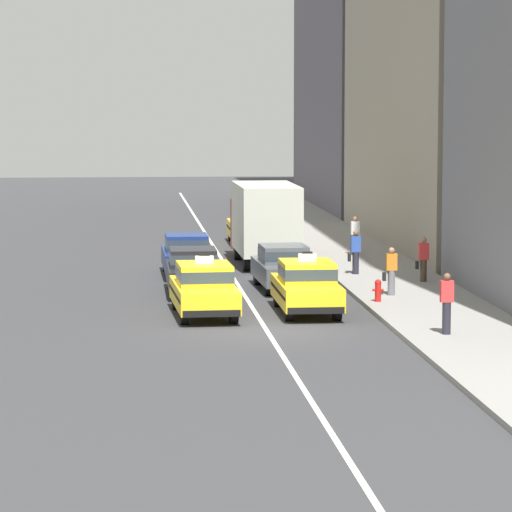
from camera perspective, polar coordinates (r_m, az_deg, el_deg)
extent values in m
plane|color=#353538|center=(42.17, 0.44, -2.96)|extent=(160.00, 160.00, 0.00)
cube|color=silver|center=(61.92, -1.44, 0.02)|extent=(0.14, 80.00, 0.01)
cube|color=gray|center=(57.64, 4.47, -0.40)|extent=(4.00, 90.00, 0.15)
cylinder|color=black|center=(46.38, -3.14, -1.72)|extent=(0.27, 0.65, 0.64)
cylinder|color=black|center=(46.52, -1.33, -1.69)|extent=(0.27, 0.65, 0.64)
cylinder|color=black|center=(43.37, -2.82, -2.28)|extent=(0.27, 0.65, 0.64)
cylinder|color=black|center=(43.51, -0.88, -2.24)|extent=(0.27, 0.65, 0.64)
cube|color=yellow|center=(44.89, -2.05, -1.53)|extent=(1.98, 4.57, 0.70)
cube|color=black|center=(44.88, -2.05, -1.47)|extent=(1.99, 4.21, 0.10)
cube|color=yellow|center=(44.66, -2.03, -0.71)|extent=(1.69, 2.16, 0.64)
cube|color=#2D3842|center=(44.66, -2.03, -0.71)|extent=(1.71, 2.18, 0.35)
cube|color=white|center=(44.60, -2.04, -0.15)|extent=(0.56, 0.14, 0.24)
cube|color=black|center=(44.59, -2.04, 0.05)|extent=(0.32, 0.12, 0.06)
cube|color=black|center=(47.10, -2.32, -1.47)|extent=(1.71, 0.21, 0.20)
cube|color=black|center=(42.75, -1.75, -2.27)|extent=(1.71, 0.21, 0.20)
cylinder|color=black|center=(51.40, -3.36, -0.93)|extent=(0.24, 0.64, 0.64)
cylinder|color=black|center=(51.46, -1.75, -0.91)|extent=(0.24, 0.64, 0.64)
cylinder|color=black|center=(48.59, -3.26, -1.35)|extent=(0.24, 0.64, 0.64)
cylinder|color=black|center=(48.65, -1.56, -1.33)|extent=(0.24, 0.64, 0.64)
cube|color=black|center=(49.98, -2.49, -0.75)|extent=(1.78, 4.31, 0.66)
cube|color=black|center=(49.80, -2.48, -0.05)|extent=(1.57, 1.91, 0.60)
cube|color=#2D3842|center=(49.80, -2.48, -0.05)|extent=(1.59, 1.93, 0.33)
cylinder|color=black|center=(56.43, -3.55, -0.28)|extent=(0.24, 0.64, 0.64)
cylinder|color=black|center=(56.50, -2.08, -0.27)|extent=(0.24, 0.64, 0.64)
cylinder|color=black|center=(53.61, -3.43, -0.63)|extent=(0.24, 0.64, 0.64)
cylinder|color=black|center=(53.69, -1.89, -0.61)|extent=(0.24, 0.64, 0.64)
cube|color=navy|center=(55.02, -2.74, -0.10)|extent=(1.79, 4.31, 0.66)
cube|color=navy|center=(54.85, -2.74, 0.54)|extent=(1.57, 1.91, 0.60)
cube|color=#2D3842|center=(54.85, -2.74, 0.54)|extent=(1.59, 1.93, 0.33)
cylinder|color=black|center=(46.98, 0.86, -1.61)|extent=(0.24, 0.64, 0.64)
cylinder|color=black|center=(47.16, 2.64, -1.58)|extent=(0.24, 0.64, 0.64)
cylinder|color=black|center=(43.97, 1.28, -2.16)|extent=(0.24, 0.64, 0.64)
cylinder|color=black|center=(44.16, 3.19, -2.13)|extent=(0.24, 0.64, 0.64)
cube|color=yellow|center=(45.51, 1.99, -1.42)|extent=(1.81, 4.50, 0.70)
cube|color=black|center=(45.50, 1.99, -1.36)|extent=(1.83, 4.14, 0.10)
cube|color=yellow|center=(45.28, 2.02, -0.61)|extent=(1.60, 2.10, 0.64)
cube|color=#2D3842|center=(45.28, 2.02, -0.61)|extent=(1.62, 2.12, 0.35)
cube|color=white|center=(45.22, 2.02, -0.06)|extent=(0.56, 0.12, 0.24)
cube|color=black|center=(45.21, 2.02, 0.13)|extent=(0.32, 0.11, 0.06)
cube|color=black|center=(47.72, 1.65, -1.37)|extent=(1.71, 0.14, 0.20)
cube|color=black|center=(43.37, 2.36, -2.14)|extent=(1.71, 0.14, 0.20)
cylinder|color=black|center=(52.33, 0.06, -0.79)|extent=(0.26, 0.65, 0.64)
cylinder|color=black|center=(52.53, 1.62, -0.77)|extent=(0.26, 0.65, 0.64)
cylinder|color=black|center=(49.54, 0.48, -1.19)|extent=(0.26, 0.65, 0.64)
cylinder|color=black|center=(49.76, 2.13, -1.17)|extent=(0.26, 0.65, 0.64)
cube|color=#4C5156|center=(50.99, 1.07, -0.61)|extent=(1.91, 4.36, 0.66)
cube|color=#4C5156|center=(50.82, 1.09, 0.09)|extent=(1.62, 1.95, 0.60)
cube|color=#2D3842|center=(50.82, 1.09, 0.09)|extent=(1.65, 1.97, 0.33)
cylinder|color=black|center=(60.24, -0.74, 0.15)|extent=(0.25, 0.64, 0.64)
cylinder|color=black|center=(60.45, 1.05, 0.17)|extent=(0.25, 0.64, 0.64)
cylinder|color=black|center=(56.38, -0.37, -0.28)|extent=(0.25, 0.64, 0.64)
cylinder|color=black|center=(56.60, 1.54, -0.25)|extent=(0.25, 0.64, 0.64)
cube|color=maroon|center=(61.20, 0.06, 1.23)|extent=(2.13, 2.23, 2.10)
cube|color=#2D3842|center=(62.24, -0.05, 1.60)|extent=(1.93, 0.08, 0.76)
cube|color=beige|center=(57.93, 0.40, 1.49)|extent=(2.36, 5.23, 2.70)
cylinder|color=black|center=(67.98, -0.98, 0.85)|extent=(0.24, 0.64, 0.64)
cylinder|color=black|center=(68.10, 0.26, 0.86)|extent=(0.24, 0.64, 0.64)
cylinder|color=black|center=(64.94, -0.79, 0.60)|extent=(0.24, 0.64, 0.64)
cylinder|color=black|center=(65.07, 0.50, 0.61)|extent=(0.24, 0.64, 0.64)
cube|color=yellow|center=(66.49, -0.26, 1.03)|extent=(1.83, 4.51, 0.70)
cube|color=black|center=(66.48, -0.26, 1.08)|extent=(1.85, 4.15, 0.10)
cube|color=yellow|center=(66.28, -0.24, 1.60)|extent=(1.61, 2.11, 0.64)
cube|color=#2D3842|center=(66.28, -0.24, 1.60)|extent=(1.63, 2.13, 0.35)
cube|color=white|center=(66.24, -0.25, 1.98)|extent=(0.56, 0.12, 0.24)
cube|color=black|center=(66.23, -0.25, 2.11)|extent=(0.32, 0.11, 0.06)
cube|color=black|center=(68.70, -0.41, 1.00)|extent=(1.71, 0.15, 0.20)
cube|color=black|center=(64.32, -0.09, 0.63)|extent=(1.71, 0.15, 0.20)
cylinder|color=slate|center=(48.75, 5.32, -1.05)|extent=(0.24, 0.24, 0.84)
cube|color=orange|center=(48.67, 5.33, -0.23)|extent=(0.36, 0.22, 0.56)
sphere|color=#9E7051|center=(48.63, 5.33, 0.22)|extent=(0.20, 0.20, 0.20)
cube|color=black|center=(48.68, 5.04, -0.81)|extent=(0.10, 0.20, 0.28)
cylinder|color=#23232D|center=(41.00, 7.47, -2.43)|extent=(0.24, 0.24, 0.91)
cube|color=red|center=(40.89, 7.48, -1.38)|extent=(0.36, 0.22, 0.60)
sphere|color=brown|center=(40.84, 7.49, -0.81)|extent=(0.20, 0.20, 0.20)
cylinder|color=#473828|center=(52.48, 6.57, -0.57)|extent=(0.24, 0.24, 0.79)
cube|color=red|center=(52.40, 6.58, 0.18)|extent=(0.36, 0.22, 0.60)
sphere|color=#9E7051|center=(52.36, 6.59, 0.63)|extent=(0.20, 0.20, 0.20)
cube|color=black|center=(52.41, 6.32, -0.36)|extent=(0.10, 0.20, 0.28)
cylinder|color=#473828|center=(60.95, 3.90, 0.45)|extent=(0.24, 0.24, 0.85)
cube|color=silver|center=(60.88, 3.91, 1.10)|extent=(0.36, 0.22, 0.55)
sphere|color=#9E7051|center=(60.85, 3.91, 1.46)|extent=(0.20, 0.20, 0.20)
cylinder|color=#23232D|center=(54.42, 3.92, -0.27)|extent=(0.24, 0.24, 0.83)
cube|color=#2D4CA5|center=(54.34, 3.93, 0.47)|extent=(0.36, 0.22, 0.60)
sphere|color=brown|center=(54.30, 3.93, 0.90)|extent=(0.20, 0.20, 0.20)
cube|color=black|center=(54.36, 3.67, -0.06)|extent=(0.10, 0.20, 0.28)
cylinder|color=red|center=(47.21, 4.80, -1.43)|extent=(0.20, 0.20, 0.60)
sphere|color=red|center=(47.17, 4.80, -1.05)|extent=(0.22, 0.22, 0.22)
cylinder|color=red|center=(47.18, 4.64, -1.34)|extent=(0.10, 0.08, 0.08)
cylinder|color=red|center=(47.23, 4.95, -1.33)|extent=(0.10, 0.08, 0.08)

